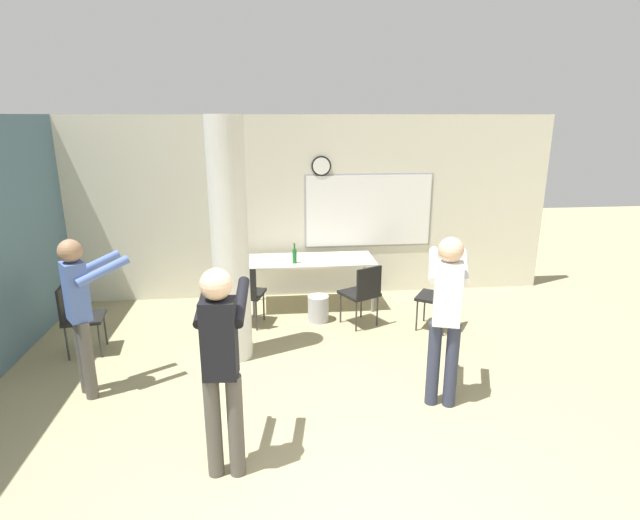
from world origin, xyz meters
The scene contains 12 objects.
wall_back centered at (0.03, 5.06, 1.40)m, with size 8.00×0.15×2.80m.
support_pillar centered at (-0.89, 2.94, 1.40)m, with size 0.42×0.42×2.80m.
folding_table centered at (0.17, 4.47, 0.70)m, with size 1.84×0.76×0.74m.
bottle_on_table centered at (-0.09, 4.29, 0.85)m, with size 0.06×0.06×0.29m.
waste_bin centered at (0.21, 3.90, 0.18)m, with size 0.29×0.29×0.37m.
chair_by_left_wall centered at (-2.75, 3.22, 0.51)m, with size 0.49×0.49×0.87m.
chair_mid_room centered at (1.79, 3.43, 0.51)m, with size 0.61×0.61×0.87m.
chair_table_left centered at (-0.79, 3.81, 0.51)m, with size 0.54×0.54×0.87m.
chair_table_right centered at (0.79, 3.66, 0.51)m, with size 0.59×0.59×0.87m.
person_playing_side centered at (1.21, 1.70, 1.01)m, with size 0.52×0.71×1.72m.
person_playing_front centered at (-0.84, 0.90, 1.02)m, with size 0.41×0.69×1.73m.
person_watching_back centered at (-2.32, 2.25, 0.97)m, with size 0.66×0.59×1.65m.
Camera 1 is at (-0.46, -2.58, 2.78)m, focal length 28.00 mm.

